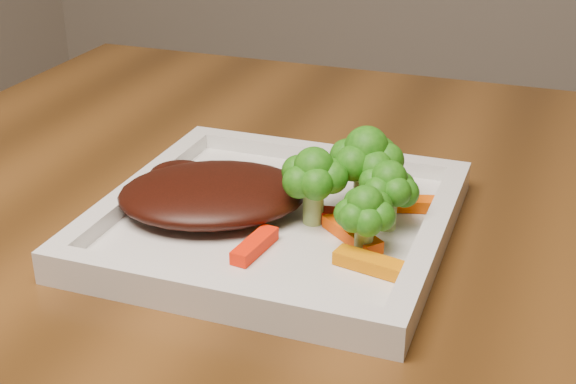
% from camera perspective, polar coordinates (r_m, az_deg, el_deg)
% --- Properties ---
extents(plate, '(0.27, 0.27, 0.01)m').
position_cam_1_polar(plate, '(0.65, -0.83, -2.34)').
color(plate, silver).
rests_on(plate, dining_table).
extents(steak, '(0.19, 0.18, 0.03)m').
position_cam_1_polar(steak, '(0.66, -5.35, -0.11)').
color(steak, black).
rests_on(steak, plate).
extents(broccoli_0, '(0.07, 0.07, 0.07)m').
position_cam_1_polar(broccoli_0, '(0.65, 5.54, 1.55)').
color(broccoli_0, '#1C6C12').
rests_on(broccoli_0, plate).
extents(broccoli_1, '(0.06, 0.06, 0.06)m').
position_cam_1_polar(broccoli_1, '(0.62, 7.16, 0.09)').
color(broccoli_1, '#2C6F12').
rests_on(broccoli_1, plate).
extents(broccoli_2, '(0.06, 0.06, 0.06)m').
position_cam_1_polar(broccoli_2, '(0.59, 5.49, -1.77)').
color(broccoli_2, '#255D0F').
rests_on(broccoli_2, plate).
extents(broccoli_3, '(0.06, 0.06, 0.06)m').
position_cam_1_polar(broccoli_3, '(0.63, 1.83, 0.36)').
color(broccoli_3, '#267A14').
rests_on(broccoli_3, plate).
extents(carrot_1, '(0.06, 0.03, 0.01)m').
position_cam_1_polar(carrot_1, '(0.58, 6.14, -5.13)').
color(carrot_1, orange).
rests_on(carrot_1, plate).
extents(carrot_2, '(0.02, 0.05, 0.01)m').
position_cam_1_polar(carrot_2, '(0.60, -2.38, -3.82)').
color(carrot_2, '#FF1E04').
rests_on(carrot_2, plate).
extents(carrot_3, '(0.06, 0.03, 0.01)m').
position_cam_1_polar(carrot_3, '(0.67, 8.99, -0.85)').
color(carrot_3, '#E95103').
rests_on(carrot_3, plate).
extents(carrot_5, '(0.06, 0.05, 0.01)m').
position_cam_1_polar(carrot_5, '(0.61, 4.58, -3.00)').
color(carrot_5, '#FE4D04').
rests_on(carrot_5, plate).
extents(carrot_6, '(0.05, 0.02, 0.01)m').
position_cam_1_polar(carrot_6, '(0.64, 3.78, -1.72)').
color(carrot_6, red).
rests_on(carrot_6, plate).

